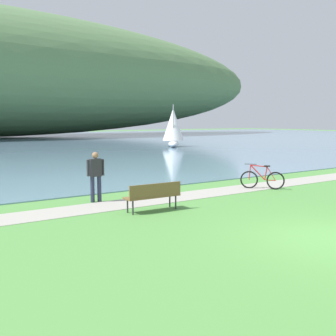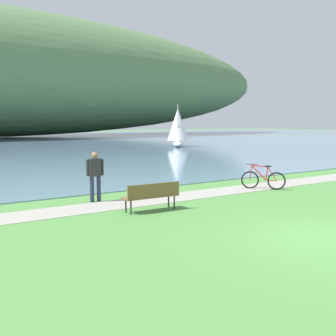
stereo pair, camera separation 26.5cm
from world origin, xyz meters
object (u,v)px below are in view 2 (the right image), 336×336
park_bench_near_camera (152,194)px  bicycle_leaning_near_bench (263,179)px  sailboat_nearest_to_shore (178,127)px  person_at_shoreline (95,173)px

park_bench_near_camera → bicycle_leaning_near_bench: bearing=9.5°
sailboat_nearest_to_shore → person_at_shoreline: bearing=-131.1°
bicycle_leaning_near_bench → person_at_shoreline: person_at_shoreline is taller
park_bench_near_camera → sailboat_nearest_to_shore: bearing=52.8°
bicycle_leaning_near_bench → sailboat_nearest_to_shore: sailboat_nearest_to_shore is taller
person_at_shoreline → sailboat_nearest_to_shore: bearing=48.9°
park_bench_near_camera → sailboat_nearest_to_shore: (19.02, 25.09, 1.56)m
bicycle_leaning_near_bench → park_bench_near_camera: bearing=-170.5°
park_bench_near_camera → person_at_shoreline: person_at_shoreline is taller
person_at_shoreline → park_bench_near_camera: bearing=-71.9°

